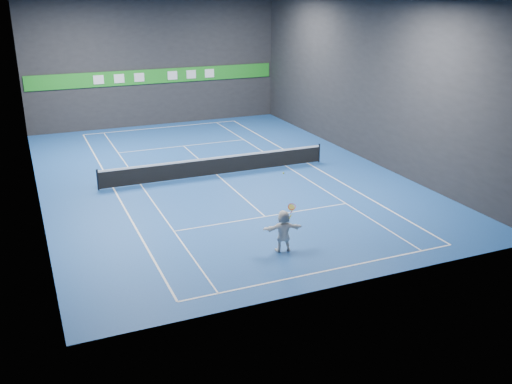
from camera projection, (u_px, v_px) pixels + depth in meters
name	position (u px, v px, depth m)	size (l,w,h in m)	color
ground	(217.00, 175.00, 30.51)	(26.00, 26.00, 0.00)	#1B4996
wall_back	(155.00, 62.00, 40.25)	(18.00, 0.10, 9.00)	black
wall_front	(351.00, 157.00, 17.72)	(18.00, 0.10, 9.00)	black
wall_left	(26.00, 104.00, 25.68)	(0.10, 26.00, 9.00)	black
wall_right	(365.00, 80.00, 32.29)	(0.10, 26.00, 9.00)	black
baseline_near	(328.00, 270.00, 20.21)	(10.98, 0.08, 0.01)	white
baseline_far	(162.00, 127.00, 40.81)	(10.98, 0.08, 0.01)	white
sideline_doubles_left	(113.00, 188.00, 28.50)	(0.08, 23.78, 0.01)	white
sideline_doubles_right	(308.00, 163.00, 32.52)	(0.08, 23.78, 0.01)	white
sideline_singles_left	(141.00, 185.00, 29.00)	(0.06, 23.78, 0.01)	white
sideline_singles_right	(286.00, 166.00, 32.02)	(0.06, 23.78, 0.01)	white
service_line_near	(265.00, 217.00, 24.96)	(8.23, 0.06, 0.01)	white
service_line_far	(184.00, 146.00, 36.05)	(8.23, 0.06, 0.01)	white
center_service_line	(217.00, 175.00, 30.51)	(0.06, 12.80, 0.01)	white
player	(283.00, 231.00, 21.47)	(1.52, 0.48, 1.64)	white
tennis_ball	(284.00, 173.00, 20.63)	(0.06, 0.06, 0.06)	#D0EA27
tennis_net	(217.00, 165.00, 30.33)	(12.50, 0.10, 1.07)	black
sponsor_banner	(156.00, 76.00, 40.53)	(17.64, 0.11, 1.00)	#1E8C21
tennis_racket	(292.00, 208.00, 21.35)	(0.42, 0.39, 0.64)	red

